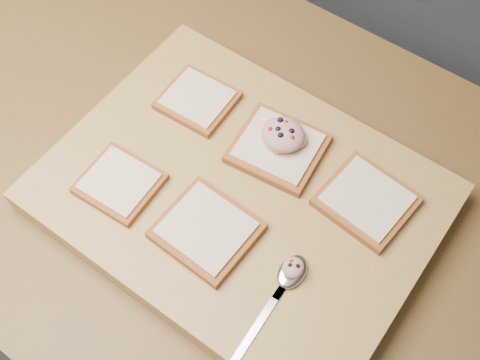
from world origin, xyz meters
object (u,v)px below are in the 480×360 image
object	(u,v)px
cutting_board	(240,197)
spoon	(287,279)
tuna_salad_dollop	(283,134)
bread_far_center	(278,148)

from	to	relation	value
cutting_board	spoon	world-z (taller)	spoon
spoon	tuna_salad_dollop	bearing A→B (deg)	125.79
bread_far_center	spoon	xyz separation A→B (m)	(0.13, -0.17, -0.00)
cutting_board	bread_far_center	bearing A→B (deg)	85.55
cutting_board	tuna_salad_dollop	bearing A→B (deg)	85.59
tuna_salad_dollop	bread_far_center	bearing A→B (deg)	-94.06
cutting_board	bread_far_center	size ratio (longest dim) A/B	3.89
cutting_board	bread_far_center	xyz separation A→B (m)	(0.01, 0.09, 0.03)
tuna_salad_dollop	spoon	bearing A→B (deg)	-54.21
tuna_salad_dollop	spoon	xyz separation A→B (m)	(0.13, -0.18, -0.03)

